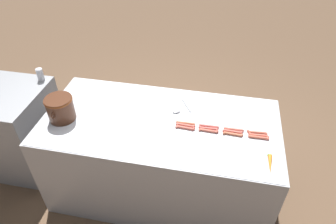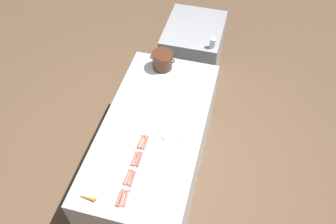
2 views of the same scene
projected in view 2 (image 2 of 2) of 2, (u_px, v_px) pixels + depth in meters
ground_plane at (156, 171)px, 4.07m from camera, size 20.00×20.00×0.00m
griddle_counter at (155, 150)px, 3.72m from camera, size 1.00×2.03×0.91m
back_cabinet at (193, 54)px, 4.72m from camera, size 0.73×0.89×0.93m
hot_dog_0 at (119, 197)px, 2.86m from camera, size 0.03×0.17×0.02m
hot_dog_1 at (127, 177)px, 2.99m from camera, size 0.03×0.17×0.02m
hot_dog_2 at (134, 158)px, 3.11m from camera, size 0.03×0.17×0.02m
hot_dog_3 at (140, 141)px, 3.23m from camera, size 0.03×0.16×0.02m
hot_dog_4 at (122, 198)px, 2.86m from camera, size 0.03×0.16×0.02m
hot_dog_5 at (130, 177)px, 2.98m from camera, size 0.03×0.17×0.02m
hot_dog_6 at (137, 159)px, 3.10m from camera, size 0.03×0.17×0.02m
hot_dog_7 at (144, 142)px, 3.22m from camera, size 0.03×0.16×0.02m
hot_dog_8 at (126, 198)px, 2.86m from camera, size 0.03×0.16×0.02m
hot_dog_9 at (133, 179)px, 2.97m from camera, size 0.02×0.17×0.02m
hot_dog_10 at (140, 159)px, 3.10m from camera, size 0.03×0.17×0.02m
hot_dog_11 at (146, 142)px, 3.22m from camera, size 0.02×0.17×0.02m
bean_pot at (162, 60)px, 3.81m from camera, size 0.29×0.23×0.21m
serving_spoon at (167, 139)px, 3.24m from camera, size 0.25×0.17×0.02m
carrot at (87, 197)px, 2.86m from camera, size 0.18×0.04×0.03m
soda_can at (213, 43)px, 4.05m from camera, size 0.07×0.07×0.12m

